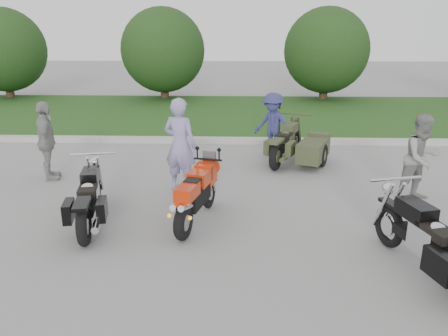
{
  "coord_description": "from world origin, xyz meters",
  "views": [
    {
      "loc": [
        0.32,
        -5.88,
        3.03
      ],
      "look_at": [
        0.07,
        1.16,
        0.8
      ],
      "focal_mm": 35.0,
      "sensor_mm": 36.0,
      "label": 1
    }
  ],
  "objects_px": {
    "cruiser_sidecar": "(301,148)",
    "person_grey": "(422,158)",
    "person_stripe": "(180,145)",
    "person_denim": "(273,125)",
    "person_back": "(47,141)",
    "sportbike_red": "(196,194)",
    "cruiser_right": "(433,247)",
    "cruiser_left": "(90,201)"
  },
  "relations": [
    {
      "from": "cruiser_sidecar",
      "to": "person_grey",
      "type": "distance_m",
      "value": 2.9
    },
    {
      "from": "person_stripe",
      "to": "person_denim",
      "type": "xyz_separation_m",
      "value": [
        1.96,
        2.53,
        -0.12
      ]
    },
    {
      "from": "person_grey",
      "to": "cruiser_sidecar",
      "type": "bearing_deg",
      "value": 108.82
    },
    {
      "from": "person_stripe",
      "to": "person_grey",
      "type": "bearing_deg",
      "value": -163.67
    },
    {
      "from": "person_grey",
      "to": "person_back",
      "type": "height_order",
      "value": "person_back"
    },
    {
      "from": "person_back",
      "to": "sportbike_red",
      "type": "bearing_deg",
      "value": -140.46
    },
    {
      "from": "sportbike_red",
      "to": "cruiser_right",
      "type": "distance_m",
      "value": 3.49
    },
    {
      "from": "person_denim",
      "to": "person_back",
      "type": "distance_m",
      "value": 5.21
    },
    {
      "from": "cruiser_right",
      "to": "person_back",
      "type": "relative_size",
      "value": 1.36
    },
    {
      "from": "cruiser_left",
      "to": "cruiser_sidecar",
      "type": "relative_size",
      "value": 1.0
    },
    {
      "from": "person_denim",
      "to": "cruiser_sidecar",
      "type": "bearing_deg",
      "value": -10.03
    },
    {
      "from": "cruiser_right",
      "to": "person_denim",
      "type": "bearing_deg",
      "value": 91.0
    },
    {
      "from": "cruiser_right",
      "to": "person_stripe",
      "type": "distance_m",
      "value": 4.76
    },
    {
      "from": "sportbike_red",
      "to": "person_denim",
      "type": "bearing_deg",
      "value": 83.09
    },
    {
      "from": "person_stripe",
      "to": "person_denim",
      "type": "relative_size",
      "value": 1.16
    },
    {
      "from": "person_denim",
      "to": "person_back",
      "type": "height_order",
      "value": "person_back"
    },
    {
      "from": "sportbike_red",
      "to": "person_stripe",
      "type": "relative_size",
      "value": 0.99
    },
    {
      "from": "cruiser_sidecar",
      "to": "cruiser_right",
      "type": "bearing_deg",
      "value": -56.97
    },
    {
      "from": "cruiser_right",
      "to": "person_grey",
      "type": "height_order",
      "value": "person_grey"
    },
    {
      "from": "sportbike_red",
      "to": "person_stripe",
      "type": "xyz_separation_m",
      "value": [
        -0.45,
        1.55,
        0.4
      ]
    },
    {
      "from": "person_stripe",
      "to": "cruiser_right",
      "type": "bearing_deg",
      "value": 159.57
    },
    {
      "from": "cruiser_right",
      "to": "person_denim",
      "type": "relative_size",
      "value": 1.43
    },
    {
      "from": "cruiser_left",
      "to": "person_denim",
      "type": "relative_size",
      "value": 1.35
    },
    {
      "from": "cruiser_left",
      "to": "person_grey",
      "type": "bearing_deg",
      "value": 2.07
    },
    {
      "from": "sportbike_red",
      "to": "cruiser_sidecar",
      "type": "xyz_separation_m",
      "value": [
        2.15,
        3.38,
        -0.11
      ]
    },
    {
      "from": "cruiser_right",
      "to": "person_denim",
      "type": "xyz_separation_m",
      "value": [
        -1.6,
        5.65,
        0.34
      ]
    },
    {
      "from": "sportbike_red",
      "to": "cruiser_right",
      "type": "xyz_separation_m",
      "value": [
        3.11,
        -1.58,
        -0.06
      ]
    },
    {
      "from": "person_stripe",
      "to": "person_grey",
      "type": "distance_m",
      "value": 4.48
    },
    {
      "from": "cruiser_sidecar",
      "to": "person_denim",
      "type": "xyz_separation_m",
      "value": [
        -0.64,
        0.69,
        0.39
      ]
    },
    {
      "from": "person_stripe",
      "to": "person_denim",
      "type": "height_order",
      "value": "person_stripe"
    },
    {
      "from": "cruiser_sidecar",
      "to": "person_grey",
      "type": "bearing_deg",
      "value": -27.49
    },
    {
      "from": "cruiser_left",
      "to": "person_back",
      "type": "height_order",
      "value": "person_back"
    },
    {
      "from": "cruiser_right",
      "to": "cruiser_sidecar",
      "type": "xyz_separation_m",
      "value": [
        -0.97,
        4.96,
        -0.05
      ]
    },
    {
      "from": "cruiser_right",
      "to": "person_grey",
      "type": "distance_m",
      "value": 2.94
    },
    {
      "from": "cruiser_left",
      "to": "person_denim",
      "type": "bearing_deg",
      "value": 41.56
    },
    {
      "from": "person_denim",
      "to": "cruiser_left",
      "type": "bearing_deg",
      "value": -89.9
    },
    {
      "from": "person_grey",
      "to": "person_denim",
      "type": "height_order",
      "value": "person_grey"
    },
    {
      "from": "cruiser_right",
      "to": "person_grey",
      "type": "xyz_separation_m",
      "value": [
        0.9,
        2.77,
        0.35
      ]
    },
    {
      "from": "person_back",
      "to": "person_grey",
      "type": "bearing_deg",
      "value": -115.08
    },
    {
      "from": "cruiser_left",
      "to": "person_back",
      "type": "relative_size",
      "value": 1.29
    },
    {
      "from": "person_grey",
      "to": "person_denim",
      "type": "bearing_deg",
      "value": 109.36
    },
    {
      "from": "person_stripe",
      "to": "person_grey",
      "type": "height_order",
      "value": "person_stripe"
    }
  ]
}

